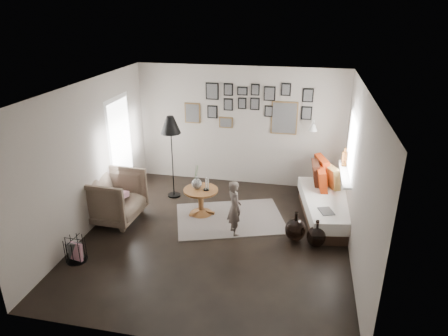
% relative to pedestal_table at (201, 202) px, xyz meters
% --- Properties ---
extents(ground, '(4.80, 4.80, 0.00)m').
position_rel_pedestal_table_xyz_m(ground, '(0.45, -0.75, -0.24)').
color(ground, black).
rests_on(ground, ground).
extents(wall_back, '(4.50, 0.00, 4.50)m').
position_rel_pedestal_table_xyz_m(wall_back, '(0.45, 1.65, 1.06)').
color(wall_back, '#9E958A').
rests_on(wall_back, ground).
extents(wall_front, '(4.50, 0.00, 4.50)m').
position_rel_pedestal_table_xyz_m(wall_front, '(0.45, -3.15, 1.06)').
color(wall_front, '#9E958A').
rests_on(wall_front, ground).
extents(wall_left, '(0.00, 4.80, 4.80)m').
position_rel_pedestal_table_xyz_m(wall_left, '(-1.80, -0.75, 1.06)').
color(wall_left, '#9E958A').
rests_on(wall_left, ground).
extents(wall_right, '(0.00, 4.80, 4.80)m').
position_rel_pedestal_table_xyz_m(wall_right, '(2.70, -0.75, 1.06)').
color(wall_right, '#9E958A').
rests_on(wall_right, ground).
extents(ceiling, '(4.80, 4.80, 0.00)m').
position_rel_pedestal_table_xyz_m(ceiling, '(0.45, -0.75, 2.36)').
color(ceiling, white).
rests_on(ceiling, wall_back).
extents(door_left, '(0.00, 2.14, 2.14)m').
position_rel_pedestal_table_xyz_m(door_left, '(-1.78, 0.45, 0.81)').
color(door_left, white).
rests_on(door_left, wall_left).
extents(window_right, '(0.15, 1.32, 1.30)m').
position_rel_pedestal_table_xyz_m(window_right, '(2.63, 0.59, 0.69)').
color(window_right, white).
rests_on(window_right, wall_right).
extents(gallery_wall, '(2.74, 0.03, 1.08)m').
position_rel_pedestal_table_xyz_m(gallery_wall, '(0.74, 1.63, 1.50)').
color(gallery_wall, brown).
rests_on(gallery_wall, wall_back).
extents(wall_sconce, '(0.18, 0.36, 0.16)m').
position_rel_pedestal_table_xyz_m(wall_sconce, '(2.00, 1.38, 1.22)').
color(wall_sconce, white).
rests_on(wall_sconce, wall_back).
extents(rug, '(2.32, 1.95, 0.01)m').
position_rel_pedestal_table_xyz_m(rug, '(0.58, -0.08, -0.23)').
color(rug, '#C0B3A9').
rests_on(rug, ground).
extents(pedestal_table, '(0.66, 0.66, 0.52)m').
position_rel_pedestal_table_xyz_m(pedestal_table, '(0.00, 0.00, 0.00)').
color(pedestal_table, brown).
rests_on(pedestal_table, ground).
extents(vase, '(0.19, 0.19, 0.47)m').
position_rel_pedestal_table_xyz_m(vase, '(-0.08, 0.02, 0.42)').
color(vase, black).
rests_on(vase, pedestal_table).
extents(candles, '(0.11, 0.11, 0.24)m').
position_rel_pedestal_table_xyz_m(candles, '(0.11, 0.00, 0.40)').
color(candles, black).
rests_on(candles, pedestal_table).
extents(daybed, '(1.15, 2.07, 0.96)m').
position_rel_pedestal_table_xyz_m(daybed, '(2.36, 0.38, 0.05)').
color(daybed, black).
rests_on(daybed, ground).
extents(magazine_on_daybed, '(0.30, 0.35, 0.02)m').
position_rel_pedestal_table_xyz_m(magazine_on_daybed, '(2.31, -0.26, 0.21)').
color(magazine_on_daybed, black).
rests_on(magazine_on_daybed, daybed).
extents(armchair, '(1.05, 1.02, 0.92)m').
position_rel_pedestal_table_xyz_m(armchair, '(-1.55, -0.53, 0.22)').
color(armchair, brown).
rests_on(armchair, ground).
extents(armchair_cushion, '(0.45, 0.46, 0.19)m').
position_rel_pedestal_table_xyz_m(armchair_cushion, '(-1.55, -0.48, 0.24)').
color(armchair_cushion, beige).
rests_on(armchair_cushion, armchair).
extents(floor_lamp, '(0.40, 0.40, 1.73)m').
position_rel_pedestal_table_xyz_m(floor_lamp, '(-0.76, 0.64, 1.25)').
color(floor_lamp, black).
rests_on(floor_lamp, ground).
extents(magazine_basket, '(0.32, 0.32, 0.39)m').
position_rel_pedestal_table_xyz_m(magazine_basket, '(-1.54, -1.88, -0.05)').
color(magazine_basket, black).
rests_on(magazine_basket, ground).
extents(demijohn_large, '(0.36, 0.36, 0.54)m').
position_rel_pedestal_table_xyz_m(demijohn_large, '(1.81, -0.57, -0.03)').
color(demijohn_large, black).
rests_on(demijohn_large, ground).
extents(demijohn_small, '(0.31, 0.31, 0.49)m').
position_rel_pedestal_table_xyz_m(demijohn_small, '(2.16, -0.69, -0.06)').
color(demijohn_small, black).
rests_on(demijohn_small, ground).
extents(child, '(0.40, 0.44, 1.01)m').
position_rel_pedestal_table_xyz_m(child, '(0.76, -0.58, 0.27)').
color(child, '#675952').
rests_on(child, ground).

